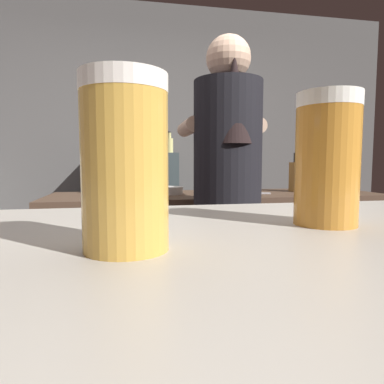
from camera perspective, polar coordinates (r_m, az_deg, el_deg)
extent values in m
cube|color=#504E4C|center=(3.56, -7.36, 8.74)|extent=(5.20, 0.10, 2.70)
cube|color=#473426|center=(2.26, 4.29, -11.94)|extent=(2.10, 0.60, 0.92)
cube|color=#333D3F|center=(3.31, -9.76, -3.98)|extent=(0.83, 0.36, 1.21)
cube|color=#2B2633|center=(1.83, 5.81, -16.19)|extent=(0.28, 0.20, 0.91)
cylinder|color=black|center=(1.71, 6.04, 8.21)|extent=(0.34, 0.34, 0.60)
sphere|color=#D4AC8D|center=(1.78, 6.18, 21.57)|extent=(0.22, 0.22, 0.22)
cone|color=black|center=(1.64, 7.12, 15.43)|extent=(0.18, 0.18, 0.42)
cylinder|color=#D4AC8D|center=(1.84, -0.56, 10.90)|extent=(0.08, 0.32, 0.08)
cylinder|color=#D4AC8D|center=(1.92, 9.65, 10.56)|extent=(0.08, 0.32, 0.08)
cube|color=olive|center=(2.42, 17.51, 2.44)|extent=(0.10, 0.08, 0.20)
cylinder|color=black|center=(2.40, 17.00, 5.58)|extent=(0.02, 0.02, 0.06)
cylinder|color=black|center=(2.42, 17.60, 5.82)|extent=(0.02, 0.02, 0.09)
cylinder|color=black|center=(2.43, 18.18, 5.70)|extent=(0.02, 0.02, 0.08)
cylinder|color=silver|center=(2.13, -3.84, 0.27)|extent=(0.17, 0.17, 0.05)
cube|color=silver|center=(2.19, 9.98, -0.18)|extent=(0.24, 0.10, 0.01)
cylinder|color=gold|center=(0.29, -11.19, 3.20)|extent=(0.07, 0.07, 0.13)
cylinder|color=white|center=(0.29, -11.45, 17.54)|extent=(0.07, 0.07, 0.01)
cylinder|color=#C8822E|center=(0.43, 21.79, 3.95)|extent=(0.07, 0.07, 0.14)
cylinder|color=white|center=(0.43, 22.14, 14.18)|extent=(0.07, 0.07, 0.02)
cylinder|color=#C9C477|center=(3.26, -3.81, 7.81)|extent=(0.07, 0.07, 0.14)
cylinder|color=#C9C477|center=(3.27, -3.82, 9.50)|extent=(0.03, 0.03, 0.05)
cylinder|color=#333333|center=(3.27, -3.82, 10.08)|extent=(0.04, 0.04, 0.01)
cylinder|color=#C7C784|center=(3.27, -12.27, 7.94)|extent=(0.06, 0.06, 0.17)
cylinder|color=#C7C784|center=(3.28, -12.31, 9.96)|extent=(0.03, 0.03, 0.06)
cylinder|color=#333333|center=(3.28, -12.32, 10.62)|extent=(0.03, 0.03, 0.01)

